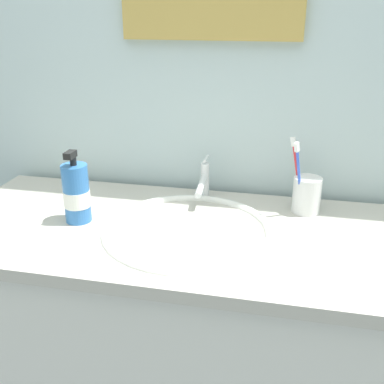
{
  "coord_description": "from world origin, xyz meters",
  "views": [
    {
      "loc": [
        0.22,
        -0.99,
        1.37
      ],
      "look_at": [
        0.0,
        0.02,
        0.95
      ],
      "focal_mm": 43.17,
      "sensor_mm": 36.0,
      "label": 1
    }
  ],
  "objects": [
    {
      "name": "toothbrush_cup",
      "position": [
        0.28,
        0.17,
        0.91
      ],
      "size": [
        0.07,
        0.07,
        0.1
      ],
      "primitive_type": "cylinder",
      "color": "white",
      "rests_on": "vanity_counter"
    },
    {
      "name": "toothbrush_red",
      "position": [
        0.25,
        0.18,
        0.97
      ],
      "size": [
        0.05,
        0.02,
        0.19
      ],
      "color": "red",
      "rests_on": "toothbrush_cup"
    },
    {
      "name": "vanity_counter",
      "position": [
        0.0,
        0.0,
        0.43
      ],
      "size": [
        1.24,
        0.52,
        0.86
      ],
      "color": "silver",
      "rests_on": "ground"
    },
    {
      "name": "toothbrush_blue",
      "position": [
        0.25,
        0.14,
        0.98
      ],
      "size": [
        0.04,
        0.05,
        0.2
      ],
      "color": "blue",
      "rests_on": "toothbrush_cup"
    },
    {
      "name": "faucet",
      "position": [
        0.0,
        0.19,
        0.91
      ],
      "size": [
        0.02,
        0.14,
        0.11
      ],
      "color": "silver",
      "rests_on": "sink_basin"
    },
    {
      "name": "sink_basin",
      "position": [
        0.0,
        -0.01,
        0.82
      ],
      "size": [
        0.42,
        0.42,
        0.12
      ],
      "color": "white",
      "rests_on": "vanity_counter"
    },
    {
      "name": "soap_dispenser",
      "position": [
        -0.28,
        -0.01,
        0.93
      ],
      "size": [
        0.07,
        0.07,
        0.19
      ],
      "color": "#3372BF",
      "rests_on": "vanity_counter"
    },
    {
      "name": "tiled_wall_back",
      "position": [
        0.0,
        0.3,
        1.2
      ],
      "size": [
        2.44,
        0.04,
        2.4
      ],
      "primitive_type": "cube",
      "color": "silver",
      "rests_on": "ground"
    }
  ]
}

